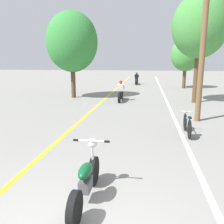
{
  "coord_description": "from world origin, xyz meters",
  "views": [
    {
      "loc": [
        1.23,
        -2.82,
        2.67
      ],
      "look_at": [
        0.04,
        5.17,
        0.9
      ],
      "focal_mm": 38.0,
      "sensor_mm": 36.0,
      "label": 1
    }
  ],
  "objects_px": {
    "motorcycle_rider_far": "(137,80)",
    "roadside_tree_left": "(72,42)",
    "motorcycle_rider_lead": "(121,93)",
    "bicycle_parked": "(187,125)",
    "roadside_tree_right_near": "(200,26)",
    "utility_pole": "(204,32)",
    "roadside_tree_right_far": "(186,55)",
    "motorcycle_foreground": "(86,179)"
  },
  "relations": [
    {
      "from": "utility_pole",
      "to": "roadside_tree_right_far",
      "type": "xyz_separation_m",
      "value": [
        1.23,
        12.98,
        -0.63
      ]
    },
    {
      "from": "roadside_tree_left",
      "to": "motorcycle_rider_lead",
      "type": "xyz_separation_m",
      "value": [
        3.56,
        -0.96,
        -3.38
      ]
    },
    {
      "from": "bicycle_parked",
      "to": "motorcycle_rider_far",
      "type": "bearing_deg",
      "value": 98.51
    },
    {
      "from": "roadside_tree_right_near",
      "to": "roadside_tree_left",
      "type": "height_order",
      "value": "roadside_tree_right_near"
    },
    {
      "from": "motorcycle_rider_lead",
      "to": "motorcycle_rider_far",
      "type": "xyz_separation_m",
      "value": [
        0.53,
        11.14,
        -0.01
      ]
    },
    {
      "from": "roadside_tree_right_near",
      "to": "roadside_tree_left",
      "type": "relative_size",
      "value": 1.1
    },
    {
      "from": "roadside_tree_right_far",
      "to": "motorcycle_rider_far",
      "type": "distance_m",
      "value": 6.18
    },
    {
      "from": "roadside_tree_right_far",
      "to": "roadside_tree_left",
      "type": "bearing_deg",
      "value": -140.77
    },
    {
      "from": "roadside_tree_right_near",
      "to": "bicycle_parked",
      "type": "bearing_deg",
      "value": -102.39
    },
    {
      "from": "utility_pole",
      "to": "motorcycle_rider_lead",
      "type": "distance_m",
      "value": 7.09
    },
    {
      "from": "motorcycle_rider_lead",
      "to": "bicycle_parked",
      "type": "height_order",
      "value": "motorcycle_rider_lead"
    },
    {
      "from": "roadside_tree_right_near",
      "to": "roadside_tree_right_far",
      "type": "bearing_deg",
      "value": 86.68
    },
    {
      "from": "motorcycle_rider_lead",
      "to": "motorcycle_rider_far",
      "type": "height_order",
      "value": "motorcycle_rider_lead"
    },
    {
      "from": "utility_pole",
      "to": "roadside_tree_left",
      "type": "bearing_deg",
      "value": 142.57
    },
    {
      "from": "utility_pole",
      "to": "motorcycle_rider_far",
      "type": "distance_m",
      "value": 16.67
    },
    {
      "from": "utility_pole",
      "to": "roadside_tree_right_far",
      "type": "relative_size",
      "value": 1.55
    },
    {
      "from": "roadside_tree_right_far",
      "to": "bicycle_parked",
      "type": "height_order",
      "value": "roadside_tree_right_far"
    },
    {
      "from": "roadside_tree_left",
      "to": "motorcycle_rider_lead",
      "type": "height_order",
      "value": "roadside_tree_left"
    },
    {
      "from": "utility_pole",
      "to": "motorcycle_rider_lead",
      "type": "height_order",
      "value": "utility_pole"
    },
    {
      "from": "roadside_tree_left",
      "to": "bicycle_parked",
      "type": "distance_m",
      "value": 11.0
    },
    {
      "from": "utility_pole",
      "to": "roadside_tree_right_far",
      "type": "bearing_deg",
      "value": 84.58
    },
    {
      "from": "motorcycle_rider_lead",
      "to": "bicycle_parked",
      "type": "relative_size",
      "value": 1.33
    },
    {
      "from": "motorcycle_foreground",
      "to": "bicycle_parked",
      "type": "xyz_separation_m",
      "value": [
        2.6,
        4.64,
        -0.08
      ]
    },
    {
      "from": "roadside_tree_right_far",
      "to": "motorcycle_foreground",
      "type": "bearing_deg",
      "value": -103.13
    },
    {
      "from": "motorcycle_rider_far",
      "to": "roadside_tree_left",
      "type": "bearing_deg",
      "value": -111.91
    },
    {
      "from": "motorcycle_rider_lead",
      "to": "bicycle_parked",
      "type": "distance_m",
      "value": 7.65
    },
    {
      "from": "roadside_tree_right_far",
      "to": "bicycle_parked",
      "type": "distance_m",
      "value": 15.48
    },
    {
      "from": "roadside_tree_right_far",
      "to": "motorcycle_rider_far",
      "type": "height_order",
      "value": "roadside_tree_right_far"
    },
    {
      "from": "bicycle_parked",
      "to": "roadside_tree_right_far",
      "type": "bearing_deg",
      "value": 82.43
    },
    {
      "from": "bicycle_parked",
      "to": "motorcycle_rider_lead",
      "type": "bearing_deg",
      "value": 115.02
    },
    {
      "from": "motorcycle_rider_far",
      "to": "bicycle_parked",
      "type": "bearing_deg",
      "value": -81.49
    },
    {
      "from": "utility_pole",
      "to": "bicycle_parked",
      "type": "distance_m",
      "value": 4.11
    },
    {
      "from": "roadside_tree_right_far",
      "to": "roadside_tree_left",
      "type": "height_order",
      "value": "roadside_tree_left"
    },
    {
      "from": "utility_pole",
      "to": "roadside_tree_left",
      "type": "relative_size",
      "value": 1.24
    },
    {
      "from": "utility_pole",
      "to": "motorcycle_foreground",
      "type": "distance_m",
      "value": 8.26
    },
    {
      "from": "roadside_tree_right_far",
      "to": "motorcycle_rider_lead",
      "type": "distance_m",
      "value": 10.05
    },
    {
      "from": "motorcycle_rider_far",
      "to": "bicycle_parked",
      "type": "relative_size",
      "value": 1.27
    },
    {
      "from": "utility_pole",
      "to": "motorcycle_rider_far",
      "type": "bearing_deg",
      "value": 102.29
    },
    {
      "from": "roadside_tree_right_near",
      "to": "motorcycle_foreground",
      "type": "relative_size",
      "value": 3.27
    },
    {
      "from": "roadside_tree_left",
      "to": "motorcycle_rider_lead",
      "type": "relative_size",
      "value": 2.73
    },
    {
      "from": "roadside_tree_right_near",
      "to": "motorcycle_rider_far",
      "type": "distance_m",
      "value": 12.57
    },
    {
      "from": "roadside_tree_right_far",
      "to": "roadside_tree_right_near",
      "type": "bearing_deg",
      "value": -93.32
    }
  ]
}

